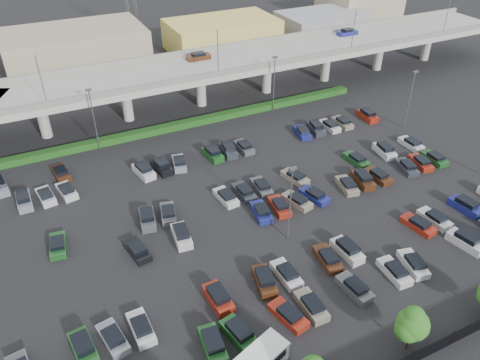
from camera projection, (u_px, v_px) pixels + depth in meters
name	position (u px, v px, depth m)	size (l,w,h in m)	color
ground	(257.00, 203.00, 63.28)	(280.00, 280.00, 0.00)	black
overpass	(173.00, 75.00, 83.03)	(150.00, 13.00, 15.80)	#9C9D94
hedge	(190.00, 123.00, 81.52)	(66.00, 1.60, 1.10)	#113C12
tree_row	(403.00, 330.00, 41.87)	(65.07, 3.66, 5.94)	#332316
parked_cars	(275.00, 210.00, 60.94)	(62.79, 41.65, 1.67)	#2C3039
light_poles	(222.00, 164.00, 59.75)	(66.90, 48.38, 10.30)	#515156
distant_buildings	(182.00, 37.00, 111.55)	(138.00, 24.00, 9.00)	gray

